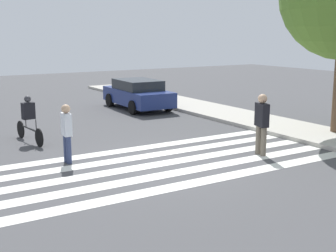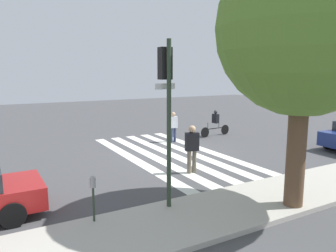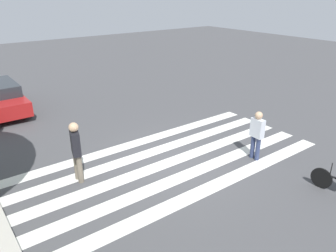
% 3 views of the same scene
% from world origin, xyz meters
% --- Properties ---
extents(ground_plane, '(60.00, 60.00, 0.00)m').
position_xyz_m(ground_plane, '(0.00, 0.00, 0.00)').
color(ground_plane, '#444447').
extents(crosswalk_stripes, '(4.26, 10.00, 0.01)m').
position_xyz_m(crosswalk_stripes, '(0.00, 0.00, 0.00)').
color(crosswalk_stripes, silver).
rests_on(crosswalk_stripes, ground_plane).
extents(pedestrian_child_with_backpack, '(0.48, 0.25, 1.66)m').
position_xyz_m(pedestrian_child_with_backpack, '(-1.48, -2.36, 0.94)').
color(pedestrian_child_with_backpack, navy).
rests_on(pedestrian_child_with_backpack, ground_plane).
extents(pedestrian_adult_yellow_jacket, '(0.55, 0.35, 1.83)m').
position_xyz_m(pedestrian_adult_yellow_jacket, '(0.74, 2.83, 1.04)').
color(pedestrian_adult_yellow_jacket, '#6B6051').
rests_on(pedestrian_adult_yellow_jacket, ground_plane).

